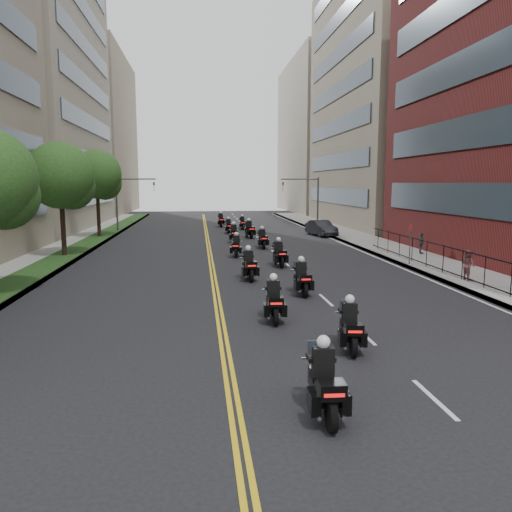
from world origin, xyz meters
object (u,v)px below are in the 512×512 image
(motorcycle_7, at_px, (262,240))
(motorcycle_11, at_px, (242,224))
(motorcycle_1, at_px, (350,328))
(motorcycle_5, at_px, (279,255))
(motorcycle_9, at_px, (249,230))
(motorcycle_3, at_px, (302,279))
(motorcycle_0, at_px, (324,385))
(pedestrian_c, at_px, (421,243))
(motorcycle_8, at_px, (234,234))
(motorcycle_2, at_px, (274,302))
(motorcycle_4, at_px, (249,266))
(motorcycle_6, at_px, (236,247))
(motorcycle_10, at_px, (229,227))
(pedestrian_b, at_px, (468,265))
(parked_sedan, at_px, (321,228))
(motorcycle_12, at_px, (221,221))

(motorcycle_7, distance_m, motorcycle_11, 15.85)
(motorcycle_11, bearing_deg, motorcycle_1, -92.70)
(motorcycle_5, distance_m, motorcycle_9, 15.81)
(motorcycle_3, bearing_deg, motorcycle_0, -99.75)
(pedestrian_c, bearing_deg, motorcycle_8, 67.05)
(motorcycle_2, bearing_deg, motorcycle_11, 89.95)
(motorcycle_4, relative_size, motorcycle_7, 1.04)
(motorcycle_6, bearing_deg, motorcycle_11, 91.48)
(motorcycle_5, height_order, motorcycle_6, motorcycle_5)
(motorcycle_11, bearing_deg, motorcycle_7, -91.80)
(motorcycle_2, height_order, motorcycle_10, motorcycle_2)
(motorcycle_9, bearing_deg, pedestrian_b, -75.66)
(motorcycle_6, bearing_deg, pedestrian_c, 2.41)
(motorcycle_10, relative_size, pedestrian_b, 1.47)
(motorcycle_4, height_order, motorcycle_5, motorcycle_4)
(motorcycle_4, distance_m, pedestrian_b, 11.10)
(motorcycle_1, distance_m, motorcycle_5, 15.33)
(motorcycle_9, xyz_separation_m, pedestrian_b, (8.89, -21.84, 0.20))
(motorcycle_6, bearing_deg, motorcycle_8, 94.82)
(motorcycle_1, relative_size, motorcycle_2, 0.96)
(parked_sedan, bearing_deg, motorcycle_3, -115.84)
(parked_sedan, bearing_deg, motorcycle_11, 123.53)
(motorcycle_4, height_order, motorcycle_9, motorcycle_9)
(parked_sedan, height_order, pedestrian_b, pedestrian_b)
(motorcycle_9, xyz_separation_m, motorcycle_12, (-2.07, 12.00, -0.01))
(motorcycle_3, relative_size, motorcycle_9, 0.95)
(motorcycle_9, height_order, pedestrian_c, motorcycle_9)
(motorcycle_1, bearing_deg, pedestrian_b, 53.82)
(motorcycle_12, height_order, pedestrian_c, motorcycle_12)
(motorcycle_6, xyz_separation_m, pedestrian_b, (10.94, -10.39, 0.26))
(motorcycle_10, bearing_deg, motorcycle_6, -94.95)
(motorcycle_8, distance_m, parked_sedan, 9.77)
(motorcycle_6, bearing_deg, motorcycle_10, 96.15)
(motorcycle_3, xyz_separation_m, motorcycle_6, (-2.05, 12.06, -0.02))
(motorcycle_7, relative_size, motorcycle_12, 0.96)
(motorcycle_11, bearing_deg, parked_sedan, -48.92)
(motorcycle_0, bearing_deg, motorcycle_11, 89.68)
(motorcycle_2, height_order, parked_sedan, motorcycle_2)
(parked_sedan, bearing_deg, motorcycle_4, -123.28)
(pedestrian_b, distance_m, pedestrian_c, 9.40)
(motorcycle_8, distance_m, motorcycle_9, 3.74)
(motorcycle_6, xyz_separation_m, motorcycle_12, (-0.02, 23.44, 0.05))
(motorcycle_6, height_order, pedestrian_b, pedestrian_b)
(motorcycle_7, distance_m, motorcycle_10, 11.87)
(motorcycle_2, distance_m, motorcycle_12, 39.67)
(motorcycle_5, bearing_deg, motorcycle_3, -95.01)
(motorcycle_3, xyz_separation_m, motorcycle_12, (-2.07, 35.51, 0.03))
(motorcycle_0, height_order, motorcycle_2, motorcycle_0)
(motorcycle_6, relative_size, motorcycle_8, 0.94)
(motorcycle_1, xyz_separation_m, motorcycle_7, (0.37, 23.73, 0.02))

